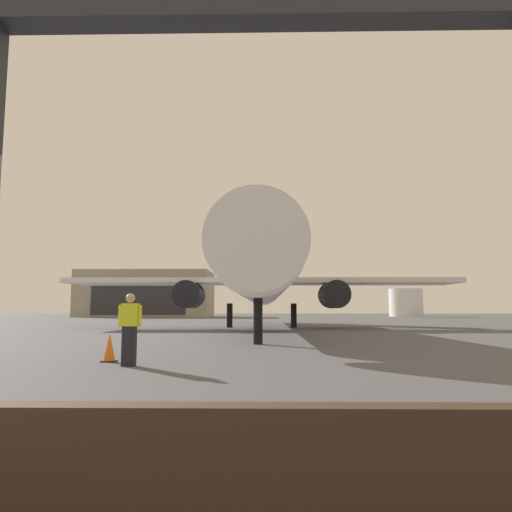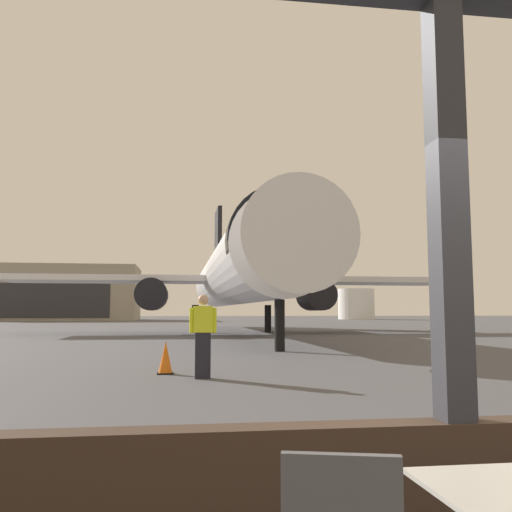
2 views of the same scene
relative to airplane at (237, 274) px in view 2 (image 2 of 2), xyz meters
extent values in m
plane|color=#4C4C51|center=(-1.77, 10.08, -3.66)|extent=(220.00, 220.00, 0.00)
cube|color=#38281E|center=(-1.77, -29.92, -3.30)|extent=(8.31, 0.24, 0.71)
cube|color=#2D2D33|center=(-1.77, -29.92, -1.92)|extent=(0.20, 0.20, 3.48)
cylinder|color=silver|center=(0.00, 1.14, 0.01)|extent=(3.76, 32.77, 3.76)
cone|color=silver|center=(0.00, -16.54, 0.01)|extent=(3.57, 2.60, 3.57)
cylinder|color=black|center=(0.00, -14.64, 0.16)|extent=(3.84, 0.90, 3.84)
cube|color=silver|center=(-7.48, 1.83, -0.29)|extent=(13.09, 4.20, 0.36)
cube|color=silver|center=(7.48, 1.83, -0.29)|extent=(13.09, 4.20, 0.36)
cylinder|color=black|center=(-5.08, 0.43, -1.29)|extent=(1.90, 3.20, 1.90)
cylinder|color=black|center=(5.08, 0.43, -1.29)|extent=(1.90, 3.20, 1.90)
cube|color=black|center=(0.00, 16.03, 4.29)|extent=(0.36, 4.40, 5.20)
cylinder|color=black|center=(0.00, -14.34, -2.76)|extent=(0.36, 0.36, 1.79)
cylinder|color=black|center=(-2.40, 2.83, -2.76)|extent=(0.44, 0.44, 1.79)
cylinder|color=black|center=(2.40, 2.83, -2.76)|extent=(0.44, 0.44, 1.79)
cube|color=black|center=(-2.99, -21.64, -3.18)|extent=(0.32, 0.20, 0.95)
cube|color=yellow|center=(-2.99, -21.64, -2.43)|extent=(0.40, 0.22, 0.55)
sphere|color=tan|center=(-2.99, -21.64, -2.03)|extent=(0.22, 0.22, 0.22)
cylinder|color=yellow|center=(-2.75, -21.64, -2.46)|extent=(0.09, 0.09, 0.52)
cylinder|color=yellow|center=(-3.23, -21.63, -2.46)|extent=(0.09, 0.09, 0.52)
cone|color=orange|center=(-3.77, -20.68, -3.29)|extent=(0.32, 0.32, 0.73)
cube|color=black|center=(-3.77, -20.68, -3.64)|extent=(0.36, 0.36, 0.03)
cube|color=#9E9384|center=(-21.29, 54.22, 0.44)|extent=(23.12, 12.83, 8.19)
cube|color=#2D2D33|center=(-21.29, 47.76, -0.79)|extent=(16.19, 0.10, 4.92)
cylinder|color=white|center=(26.15, 55.95, -1.11)|extent=(6.06, 6.06, 5.10)
camera|label=1|loc=(0.30, -33.27, -2.30)|focal=33.66mm
camera|label=2|loc=(-3.51, -33.23, -2.26)|focal=38.50mm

